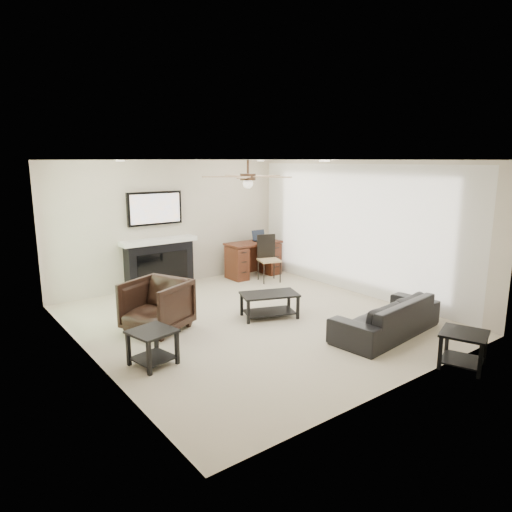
# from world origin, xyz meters

# --- Properties ---
(room_shell) EXTENTS (5.50, 5.54, 2.52)m
(room_shell) POSITION_xyz_m (0.19, 0.08, 1.68)
(room_shell) COLOR beige
(room_shell) RESTS_ON ground
(sofa) EXTENTS (1.96, 0.94, 0.55)m
(sofa) POSITION_xyz_m (1.20, -1.66, 0.28)
(sofa) COLOR black
(sofa) RESTS_ON ground
(armchair) EXTENTS (1.11, 1.10, 0.77)m
(armchair) POSITION_xyz_m (-1.40, 0.49, 0.39)
(armchair) COLOR black
(armchair) RESTS_ON ground
(coffee_table) EXTENTS (1.02, 0.79, 0.40)m
(coffee_table) POSITION_xyz_m (0.30, -0.06, 0.20)
(coffee_table) COLOR black
(coffee_table) RESTS_ON ground
(end_table_near) EXTENTS (0.67, 0.67, 0.45)m
(end_table_near) POSITION_xyz_m (1.05, -2.91, 0.23)
(end_table_near) COLOR black
(end_table_near) RESTS_ON ground
(end_table_left) EXTENTS (0.59, 0.59, 0.45)m
(end_table_left) POSITION_xyz_m (-1.95, -0.56, 0.23)
(end_table_left) COLOR black
(end_table_left) RESTS_ON ground
(fireplace_unit) EXTENTS (1.52, 0.34, 1.91)m
(fireplace_unit) POSITION_xyz_m (-0.35, 2.58, 0.95)
(fireplace_unit) COLOR black
(fireplace_unit) RESTS_ON ground
(desk) EXTENTS (1.22, 0.56, 0.76)m
(desk) POSITION_xyz_m (1.70, 2.25, 0.38)
(desk) COLOR #36170D
(desk) RESTS_ON ground
(desk_chair) EXTENTS (0.54, 0.55, 0.97)m
(desk_chair) POSITION_xyz_m (1.70, 1.70, 0.48)
(desk_chair) COLOR black
(desk_chair) RESTS_ON ground
(laptop) EXTENTS (0.33, 0.24, 0.23)m
(laptop) POSITION_xyz_m (1.90, 2.23, 0.88)
(laptop) COLOR black
(laptop) RESTS_ON desk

